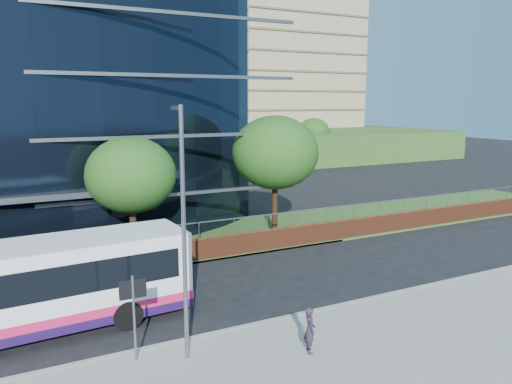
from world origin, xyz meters
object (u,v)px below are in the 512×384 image
tree_far_d (275,153)px  tree_dist_e (212,133)px  streetlight_east (183,227)px  tree_far_c (131,175)px  tree_dist_f (314,131)px  street_sign (133,300)px  pedestrian (310,330)px  city_bus (17,290)px

tree_far_d → tree_dist_e: 31.06m
streetlight_east → tree_far_c: bearing=84.9°
tree_dist_f → streetlight_east: bearing=-127.6°
tree_dist_f → tree_dist_e: bearing=-172.9°
tree_dist_e → street_sign: bearing=-115.1°
tree_far_d → pedestrian: 15.67m
pedestrian → street_sign: bearing=84.8°
tree_dist_e → pedestrian: (-14.32, -43.69, -3.61)m
street_sign → streetlight_east: size_ratio=0.35×
street_sign → tree_dist_f: bearing=50.8°
tree_dist_f → pedestrian: tree_dist_f is taller
tree_far_d → tree_dist_f: bearing=53.1°
pedestrian → tree_far_c: bearing=28.8°
tree_dist_e → streetlight_east: 45.85m
tree_dist_e → pedestrian: bearing=-108.1°
tree_far_c → tree_dist_e: same height
tree_dist_f → city_bus: (-38.68, -39.97, -2.45)m
tree_dist_e → tree_dist_f: tree_dist_e is taller
pedestrian → city_bus: bearing=72.5°
tree_far_d → city_bus: 17.05m
street_sign → tree_dist_f: 56.25m
tree_far_c → streetlight_east: streetlight_east is taller
tree_dist_e → tree_dist_f: (16.00, 2.00, -0.33)m
city_bus → streetlight_east: bearing=-45.6°
tree_far_c → streetlight_east: bearing=-95.1°
street_sign → tree_far_c: 11.14m
street_sign → tree_dist_f: tree_dist_f is taller
tree_dist_f → city_bus: 55.67m
street_sign → pedestrian: bearing=-22.1°
streetlight_east → tree_dist_e: bearing=66.9°
streetlight_east → city_bus: (-4.68, 4.21, -2.68)m
street_sign → pedestrian: 5.73m
tree_far_c → streetlight_east: size_ratio=0.81×
tree_far_d → tree_dist_f: tree_far_d is taller
tree_far_c → tree_dist_f: size_ratio=1.08×
street_sign → streetlight_east: streetlight_east is taller
tree_far_c → tree_dist_f: 46.67m
street_sign → tree_far_c: bearing=76.7°
tree_far_d → city_bus: bearing=-151.5°
city_bus → pedestrian: city_bus is taller
tree_far_d → tree_dist_e: tree_far_d is taller
tree_dist_e → streetlight_east: bearing=-113.1°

